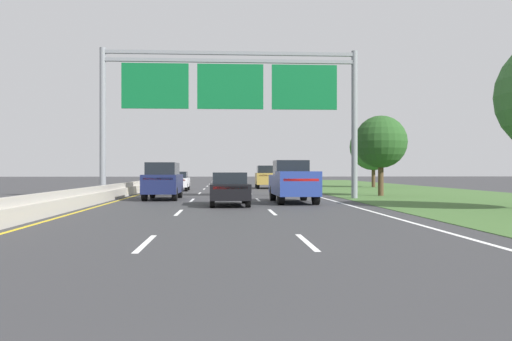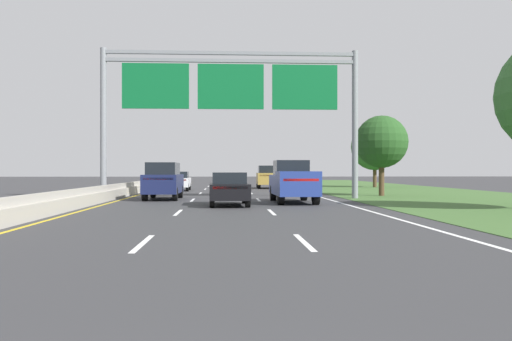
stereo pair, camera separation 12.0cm
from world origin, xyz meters
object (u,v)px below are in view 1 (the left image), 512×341
Objects in this scene: pickup_truck_blue at (293,182)px; roadside_tree_mid at (381,142)px; car_white_left_lane_sedan at (178,181)px; car_navy_left_lane_suv at (163,180)px; roadside_tree_far at (373,147)px; overhead_sign_gantry at (230,93)px; car_gold_right_lane_suv at (266,177)px; car_black_centre_lane_sedan at (229,188)px.

roadside_tree_mid reaches higher than pickup_truck_blue.
pickup_truck_blue is 1.23× the size of car_white_left_lane_sedan.
car_navy_left_lane_suv is 28.06m from roadside_tree_far.
car_white_left_lane_sedan is at bearing 107.66° from overhead_sign_gantry.
car_navy_left_lane_suv and car_gold_right_lane_suv have the same top height.
car_black_centre_lane_sedan is 1.00× the size of car_white_left_lane_sedan.
pickup_truck_blue is 22.38m from car_gold_right_lane_suv.
car_black_centre_lane_sedan is at bearing -118.43° from roadside_tree_far.
car_white_left_lane_sedan is at bearing 127.03° from car_gold_right_lane_suv.
car_navy_left_lane_suv is 0.74× the size of roadside_tree_far.
car_black_centre_lane_sedan is 6.69m from car_navy_left_lane_suv.
roadside_tree_mid is (14.01, -10.06, 2.70)m from car_white_left_lane_sedan.
car_black_centre_lane_sedan is (-0.12, -5.80, -5.39)m from overhead_sign_gantry.
overhead_sign_gantry is 7.06m from pickup_truck_blue.
overhead_sign_gantry is 3.18× the size of car_gold_right_lane_suv.
overhead_sign_gantry is 6.41m from car_navy_left_lane_suv.
car_navy_left_lane_suv is at bearing 63.47° from pickup_truck_blue.
roadside_tree_far reaches higher than pickup_truck_blue.
pickup_truck_blue reaches higher than car_white_left_lane_sedan.
car_black_centre_lane_sedan is at bearing 122.01° from pickup_truck_blue.
car_navy_left_lane_suv is 20.38m from car_gold_right_lane_suv.
roadside_tree_far reaches higher than car_black_centre_lane_sedan.
roadside_tree_mid is at bearing -49.37° from car_black_centre_lane_sedan.
overhead_sign_gantry is 2.38× the size of roadside_tree_far.
car_gold_right_lane_suv is at bearing -1.77° from pickup_truck_blue.
roadside_tree_mid is (13.69, 3.36, 2.42)m from car_navy_left_lane_suv.
car_white_left_lane_sedan is (-4.19, 13.16, -5.39)m from overhead_sign_gantry.
car_gold_right_lane_suv is at bearing -168.61° from roadside_tree_far.
car_gold_right_lane_suv is (3.55, 18.73, -5.11)m from overhead_sign_gantry.
car_white_left_lane_sedan is 0.93× the size of car_gold_right_lane_suv.
car_black_centre_lane_sedan is 19.39m from car_white_left_lane_sedan.
overhead_sign_gantry is at bearing -162.48° from roadside_tree_mid.
car_white_left_lane_sedan is 13.43m from car_navy_left_lane_suv.
roadside_tree_far is (11.14, 24.55, 2.93)m from pickup_truck_blue.
overhead_sign_gantry reaches higher than car_white_left_lane_sedan.
roadside_tree_far is (10.79, 2.17, 2.90)m from car_gold_right_lane_suv.
pickup_truck_blue reaches higher than car_navy_left_lane_suv.
car_white_left_lane_sedan is 9.53m from car_gold_right_lane_suv.
pickup_truck_blue reaches higher than car_black_centre_lane_sedan.
car_gold_right_lane_suv is at bearing -21.01° from car_navy_left_lane_suv.
car_black_centre_lane_sedan is 0.85× the size of roadside_tree_mid.
car_black_centre_lane_sedan and car_white_left_lane_sedan have the same top height.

